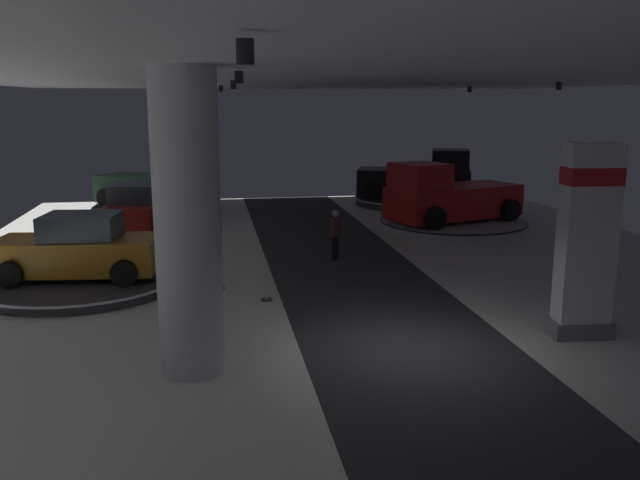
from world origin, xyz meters
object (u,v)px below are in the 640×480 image
at_px(pickup_truck_far_right, 448,197).
at_px(display_car_mid_left, 79,249).
at_px(display_platform_deep_left, 157,208).
at_px(display_platform_mid_left, 80,281).
at_px(pickup_truck_deep_right, 420,178).
at_px(display_car_far_left, 136,209).
at_px(display_platform_deep_right, 413,200).
at_px(column_left, 188,224).
at_px(display_platform_far_right, 453,224).
at_px(brand_sign_pylon, 587,239).
at_px(pickup_truck_deep_left, 162,185).
at_px(display_platform_far_left, 138,233).
at_px(visitor_walking_near, 335,231).

xyz_separation_m(pickup_truck_far_right, display_car_mid_left, (-12.54, -6.24, -0.23)).
xyz_separation_m(display_platform_deep_left, display_platform_mid_left, (-1.15, -12.49, -0.00)).
distance_m(pickup_truck_deep_right, display_car_far_left, 14.09).
bearing_deg(pickup_truck_deep_right, display_platform_deep_right, 161.41).
height_order(column_left, display_car_mid_left, column_left).
xyz_separation_m(display_platform_far_right, display_platform_mid_left, (-12.87, -6.34, -0.03)).
xyz_separation_m(display_platform_deep_right, display_platform_mid_left, (-13.23, -12.78, -0.04)).
bearing_deg(display_platform_deep_right, display_car_far_left, -152.95).
relative_size(brand_sign_pylon, pickup_truck_deep_left, 0.73).
distance_m(column_left, display_car_far_left, 13.06).
relative_size(display_car_far_left, display_platform_mid_left, 0.81).
bearing_deg(display_platform_deep_left, column_left, -83.99).
xyz_separation_m(pickup_truck_deep_right, pickup_truck_deep_left, (-12.11, -0.36, -0.07)).
bearing_deg(brand_sign_pylon, display_car_mid_left, 152.71).
height_order(display_platform_deep_right, pickup_truck_deep_left, pickup_truck_deep_left).
xyz_separation_m(pickup_truck_deep_right, display_platform_deep_left, (-12.38, -0.19, -1.13)).
distance_m(pickup_truck_deep_right, pickup_truck_deep_left, 12.12).
height_order(column_left, pickup_truck_deep_left, column_left).
height_order(display_platform_deep_right, display_platform_far_left, display_platform_deep_right).
relative_size(pickup_truck_far_right, display_car_mid_left, 1.30).
bearing_deg(pickup_truck_deep_right, display_platform_deep_left, -179.10).
bearing_deg(pickup_truck_deep_right, column_left, -118.77).
distance_m(column_left, pickup_truck_deep_right, 21.68).
relative_size(pickup_truck_deep_left, display_platform_far_left, 1.23).
distance_m(brand_sign_pylon, display_platform_far_right, 12.37).
height_order(brand_sign_pylon, display_platform_mid_left, brand_sign_pylon).
bearing_deg(display_platform_far_left, column_left, -80.05).
bearing_deg(pickup_truck_deep_left, pickup_truck_far_right, -28.62).
height_order(brand_sign_pylon, pickup_truck_far_right, brand_sign_pylon).
xyz_separation_m(display_platform_deep_right, display_platform_far_left, (-12.35, -6.27, -0.03)).
relative_size(display_platform_deep_right, pickup_truck_far_right, 1.00).
relative_size(display_platform_deep_left, display_car_mid_left, 1.30).
height_order(display_platform_far_right, display_platform_deep_left, display_platform_far_right).
distance_m(display_platform_far_right, display_platform_mid_left, 14.35).
bearing_deg(display_platform_mid_left, display_platform_deep_right, 44.02).
height_order(column_left, display_platform_deep_left, column_left).
bearing_deg(column_left, display_car_mid_left, 116.26).
height_order(display_platform_deep_left, display_platform_far_left, display_platform_far_left).
height_order(display_platform_deep_left, display_car_far_left, display_car_far_left).
distance_m(brand_sign_pylon, display_platform_deep_right, 18.75).
xyz_separation_m(pickup_truck_far_right, pickup_truck_deep_left, (-11.15, 6.08, -0.06)).
relative_size(display_platform_deep_right, display_car_mid_left, 1.30).
bearing_deg(display_car_mid_left, display_platform_deep_right, 44.09).
bearing_deg(brand_sign_pylon, display_platform_mid_left, 152.76).
relative_size(column_left, visitor_walking_near, 3.46).
distance_m(display_car_far_left, visitor_walking_near, 7.89).
bearing_deg(display_platform_far_left, display_car_far_left, -96.05).
relative_size(pickup_truck_deep_right, display_car_mid_left, 1.30).
distance_m(display_platform_far_right, visitor_walking_near, 7.07).
relative_size(display_platform_deep_right, pickup_truck_deep_left, 1.01).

